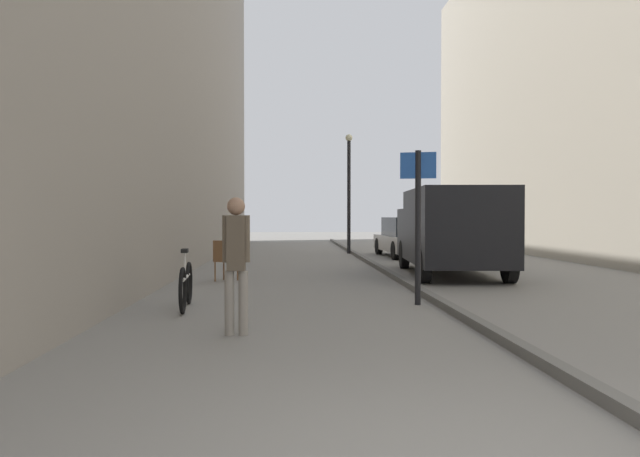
{
  "coord_description": "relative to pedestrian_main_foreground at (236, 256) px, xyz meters",
  "views": [
    {
      "loc": [
        -0.94,
        -2.99,
        1.5
      ],
      "look_at": [
        -0.28,
        9.52,
        1.23
      ],
      "focal_mm": 32.93,
      "sensor_mm": 36.0,
      "label": 1
    }
  ],
  "objects": [
    {
      "name": "ground_plane",
      "position": [
        1.6,
        7.61,
        -1.0
      ],
      "size": [
        80.0,
        80.0,
        0.0
      ],
      "primitive_type": "plane",
      "color": "gray"
    },
    {
      "name": "kerb_strip",
      "position": [
        3.18,
        7.61,
        -0.94
      ],
      "size": [
        0.16,
        40.0,
        0.12
      ],
      "primitive_type": "cube",
      "color": "#615F5B",
      "rests_on": "ground_plane"
    },
    {
      "name": "pedestrian_main_foreground",
      "position": [
        0.0,
        0.0,
        0.0
      ],
      "size": [
        0.34,
        0.23,
        1.73
      ],
      "rotation": [
        0.0,
        0.0,
        3.14
      ],
      "color": "gray",
      "rests_on": "ground_plane"
    },
    {
      "name": "delivery_van",
      "position": [
        4.75,
        7.26,
        0.17
      ],
      "size": [
        2.47,
        5.41,
        2.16
      ],
      "rotation": [
        0.0,
        0.0,
        -0.07
      ],
      "color": "black",
      "rests_on": "ground_plane"
    },
    {
      "name": "parked_car",
      "position": [
        5.05,
        13.98,
        -0.29
      ],
      "size": [
        2.0,
        4.28,
        1.45
      ],
      "rotation": [
        0.0,
        0.0,
        0.05
      ],
      "color": "silver",
      "rests_on": "ground_plane"
    },
    {
      "name": "street_sign_post",
      "position": [
        2.83,
        2.39,
        0.54
      ],
      "size": [
        0.59,
        0.18,
        2.6
      ],
      "rotation": [
        0.0,
        0.0,
        2.89
      ],
      "color": "black",
      "rests_on": "ground_plane"
    },
    {
      "name": "lamp_post",
      "position": [
        3.04,
        15.94,
        1.72
      ],
      "size": [
        0.28,
        0.28,
        4.76
      ],
      "color": "black",
      "rests_on": "ground_plane"
    },
    {
      "name": "bicycle_leaning",
      "position": [
        -1.0,
        2.15,
        -0.62
      ],
      "size": [
        0.2,
        1.77,
        0.98
      ],
      "rotation": [
        0.0,
        0.0,
        0.08
      ],
      "color": "black",
      "rests_on": "ground_plane"
    },
    {
      "name": "cafe_chair_near_window",
      "position": [
        -0.82,
        6.13,
        -0.45
      ],
      "size": [
        0.59,
        0.59,
        0.94
      ],
      "rotation": [
        0.0,
        0.0,
        5.84
      ],
      "color": "brown",
      "rests_on": "ground_plane"
    }
  ]
}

